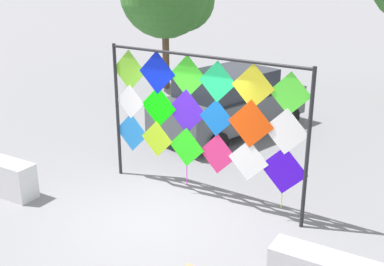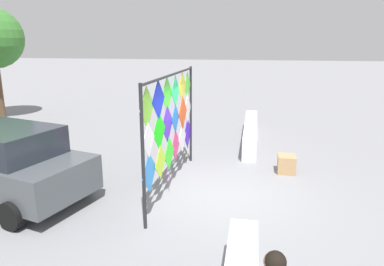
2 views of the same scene
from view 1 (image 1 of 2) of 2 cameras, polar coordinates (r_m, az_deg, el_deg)
name	(u,v)px [view 1 (image 1 of 2)]	position (r m, az deg, el deg)	size (l,w,h in m)	color
ground	(151,222)	(8.76, -4.86, -10.60)	(120.00, 120.00, 0.00)	gray
kite_display_rack	(202,113)	(8.94, 1.18, 2.43)	(4.29, 0.24, 2.87)	#232328
parked_car	(229,101)	(12.97, 4.46, 3.78)	(3.02, 4.76, 1.71)	#4C5156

